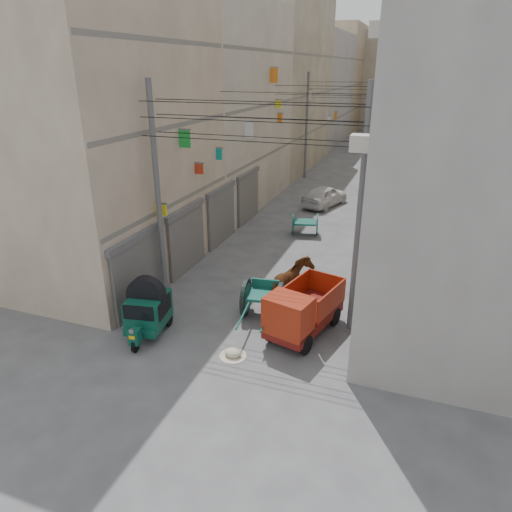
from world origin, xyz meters
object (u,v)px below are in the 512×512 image
at_px(tonga_cart, 263,299).
at_px(second_cart, 305,223).
at_px(distant_car_green, 360,145).
at_px(horse, 291,284).
at_px(distant_car_grey, 379,185).
at_px(feed_sack, 233,352).
at_px(distant_car_white, 325,196).
at_px(auto_rickshaw, 148,308).
at_px(mini_truck, 299,315).

relative_size(tonga_cart, second_cart, 1.99).
distance_m(second_cart, distant_car_green, 28.19).
distance_m(tonga_cart, second_cart, 8.98).
xyz_separation_m(horse, distant_car_grey, (1.39, 17.84, -0.22)).
relative_size(feed_sack, distant_car_grey, 0.13).
bearing_deg(distant_car_grey, tonga_cart, -99.13).
relative_size(tonga_cart, distant_car_grey, 0.79).
relative_size(distant_car_white, distant_car_green, 1.05).
height_order(tonga_cart, feed_sack, tonga_cart).
bearing_deg(distant_car_green, distant_car_grey, 98.03).
xyz_separation_m(auto_rickshaw, distant_car_grey, (5.32, 21.36, -0.27)).
xyz_separation_m(horse, distant_car_green, (-2.52, 35.95, -0.33)).
distance_m(tonga_cart, distant_car_white, 14.78).
bearing_deg(feed_sack, mini_truck, 46.54).
relative_size(mini_truck, distant_car_grey, 0.87).
height_order(mini_truck, distant_car_grey, mini_truck).
height_order(auto_rickshaw, feed_sack, auto_rickshaw).
height_order(auto_rickshaw, horse, horse).
relative_size(horse, distant_car_grey, 0.52).
xyz_separation_m(auto_rickshaw, second_cart, (2.51, 11.30, -0.29)).
height_order(mini_truck, distant_car_white, mini_truck).
relative_size(mini_truck, feed_sack, 6.49).
bearing_deg(tonga_cart, second_cart, 86.95).
distance_m(tonga_cart, distant_car_green, 37.16).
height_order(horse, distant_car_green, horse).
bearing_deg(mini_truck, distant_car_grey, 102.75).
height_order(feed_sack, distant_car_grey, distant_car_grey).
distance_m(tonga_cart, horse, 1.37).
relative_size(feed_sack, horse, 0.26).
bearing_deg(mini_truck, second_cart, 117.34).
bearing_deg(second_cart, distant_car_green, 79.60).
bearing_deg(second_cart, tonga_cart, -97.99).
xyz_separation_m(feed_sack, distant_car_white, (-0.83, 17.42, 0.53)).
relative_size(mini_truck, distant_car_green, 0.93).
bearing_deg(distant_car_white, second_cart, 109.00).
bearing_deg(distant_car_green, mini_truck, 90.97).
bearing_deg(horse, auto_rickshaw, 56.44).
bearing_deg(tonga_cart, horse, 51.76).
distance_m(mini_truck, second_cart, 10.15).
xyz_separation_m(tonga_cart, distant_car_grey, (2.08, 19.01, -0.06)).
distance_m(tonga_cart, mini_truck, 1.84).
distance_m(second_cart, feed_sack, 11.64).
distance_m(auto_rickshaw, distant_car_green, 39.50).
bearing_deg(distant_car_green, second_cart, 88.09).
xyz_separation_m(feed_sack, distant_car_grey, (2.14, 21.67, 0.52)).
bearing_deg(distant_car_grey, distant_car_white, -127.83).
bearing_deg(distant_car_green, tonga_cart, 88.67).
relative_size(distant_car_white, distant_car_grey, 0.99).
xyz_separation_m(second_cart, horse, (1.42, -7.78, 0.24)).
xyz_separation_m(distant_car_grey, distant_car_green, (-3.91, 18.11, -0.11)).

